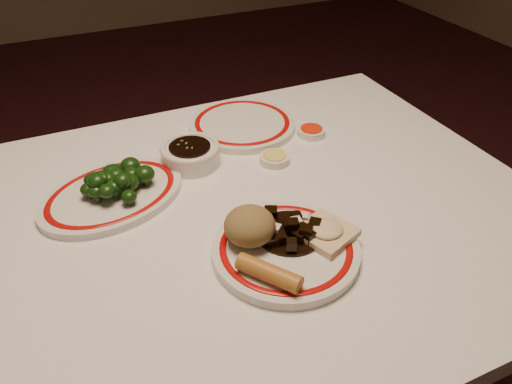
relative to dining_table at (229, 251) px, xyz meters
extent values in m
cube|color=white|center=(0.00, 0.00, 0.07)|extent=(1.20, 0.90, 0.04)
cylinder|color=black|center=(0.54, 0.39, -0.30)|extent=(0.06, 0.06, 0.71)
cylinder|color=silver|center=(0.05, -0.14, 0.10)|extent=(0.28, 0.28, 0.02)
torus|color=#A20B08|center=(0.05, -0.14, 0.11)|extent=(0.24, 0.24, 0.00)
ellipsoid|color=olive|center=(0.00, -0.10, 0.14)|extent=(0.09, 0.09, 0.06)
cylinder|color=#B4782C|center=(-0.01, -0.20, 0.12)|extent=(0.08, 0.10, 0.03)
cube|color=beige|center=(0.12, -0.14, 0.12)|extent=(0.11, 0.11, 0.01)
ellipsoid|color=beige|center=(0.12, -0.14, 0.13)|extent=(0.06, 0.06, 0.02)
cylinder|color=black|center=(0.07, -0.11, 0.11)|extent=(0.12, 0.12, 0.00)
cube|color=black|center=(0.04, -0.13, 0.12)|extent=(0.02, 0.02, 0.02)
cube|color=black|center=(0.04, -0.09, 0.12)|extent=(0.02, 0.02, 0.02)
cube|color=black|center=(0.05, -0.16, 0.13)|extent=(0.02, 0.02, 0.02)
cube|color=black|center=(0.07, -0.13, 0.12)|extent=(0.02, 0.02, 0.01)
cube|color=black|center=(0.04, -0.10, 0.12)|extent=(0.02, 0.02, 0.02)
cube|color=black|center=(0.11, -0.13, 0.13)|extent=(0.03, 0.03, 0.02)
cube|color=black|center=(0.09, -0.14, 0.13)|extent=(0.03, 0.03, 0.02)
cube|color=black|center=(0.09, -0.12, 0.12)|extent=(0.02, 0.02, 0.01)
cube|color=black|center=(0.05, -0.07, 0.13)|extent=(0.03, 0.03, 0.02)
cube|color=black|center=(0.07, -0.11, 0.13)|extent=(0.02, 0.02, 0.02)
cube|color=black|center=(0.07, -0.11, 0.12)|extent=(0.02, 0.02, 0.02)
cube|color=black|center=(0.07, -0.12, 0.13)|extent=(0.02, 0.02, 0.02)
cube|color=black|center=(0.07, -0.14, 0.12)|extent=(0.02, 0.02, 0.02)
cube|color=black|center=(0.09, -0.15, 0.12)|extent=(0.02, 0.02, 0.02)
cube|color=black|center=(0.03, -0.13, 0.12)|extent=(0.03, 0.03, 0.02)
cube|color=black|center=(0.03, -0.09, 0.13)|extent=(0.02, 0.02, 0.02)
cube|color=black|center=(0.09, -0.10, 0.13)|extent=(0.02, 0.02, 0.02)
cube|color=black|center=(0.07, -0.11, 0.12)|extent=(0.03, 0.03, 0.02)
cube|color=beige|center=(0.10, -0.10, 0.12)|extent=(0.02, 0.02, 0.01)
cube|color=beige|center=(0.08, -0.12, 0.13)|extent=(0.02, 0.02, 0.01)
cube|color=beige|center=(0.03, -0.12, 0.12)|extent=(0.02, 0.02, 0.01)
cube|color=beige|center=(0.04, -0.12, 0.13)|extent=(0.02, 0.02, 0.01)
cube|color=beige|center=(0.04, -0.08, 0.13)|extent=(0.02, 0.02, 0.01)
torus|color=#A20B08|center=(-0.18, 0.14, 0.11)|extent=(0.32, 0.32, 0.00)
cylinder|color=#23471C|center=(-0.12, 0.14, 0.11)|extent=(0.01, 0.01, 0.01)
ellipsoid|color=#13350D|center=(-0.12, 0.14, 0.13)|extent=(0.04, 0.04, 0.03)
cylinder|color=#23471C|center=(-0.19, 0.14, 0.11)|extent=(0.01, 0.01, 0.02)
ellipsoid|color=#13350D|center=(-0.19, 0.14, 0.13)|extent=(0.03, 0.03, 0.02)
cylinder|color=#23471C|center=(-0.14, 0.15, 0.11)|extent=(0.01, 0.01, 0.01)
ellipsoid|color=#13350D|center=(-0.14, 0.15, 0.13)|extent=(0.03, 0.03, 0.03)
cylinder|color=#23471C|center=(-0.17, 0.14, 0.11)|extent=(0.01, 0.01, 0.01)
ellipsoid|color=#13350D|center=(-0.17, 0.14, 0.13)|extent=(0.04, 0.04, 0.03)
cylinder|color=#23471C|center=(-0.15, 0.12, 0.11)|extent=(0.01, 0.01, 0.01)
ellipsoid|color=#13350D|center=(-0.15, 0.12, 0.13)|extent=(0.04, 0.04, 0.03)
cylinder|color=#23471C|center=(-0.12, 0.13, 0.11)|extent=(0.01, 0.01, 0.01)
ellipsoid|color=#13350D|center=(-0.12, 0.13, 0.13)|extent=(0.04, 0.04, 0.03)
cylinder|color=#23471C|center=(-0.21, 0.12, 0.11)|extent=(0.01, 0.01, 0.01)
ellipsoid|color=#13350D|center=(-0.21, 0.12, 0.13)|extent=(0.03, 0.03, 0.02)
cylinder|color=#23471C|center=(-0.17, 0.17, 0.11)|extent=(0.01, 0.01, 0.01)
ellipsoid|color=#13350D|center=(-0.17, 0.17, 0.13)|extent=(0.04, 0.04, 0.03)
cylinder|color=#23471C|center=(-0.16, 0.13, 0.11)|extent=(0.01, 0.01, 0.01)
ellipsoid|color=#13350D|center=(-0.16, 0.13, 0.13)|extent=(0.03, 0.03, 0.02)
cylinder|color=#23471C|center=(-0.18, 0.12, 0.11)|extent=(0.01, 0.01, 0.01)
ellipsoid|color=#13350D|center=(-0.18, 0.12, 0.13)|extent=(0.04, 0.04, 0.03)
cylinder|color=#23471C|center=(-0.14, 0.17, 0.11)|extent=(0.01, 0.01, 0.01)
ellipsoid|color=#13350D|center=(-0.14, 0.17, 0.13)|extent=(0.04, 0.04, 0.03)
cylinder|color=#23471C|center=(-0.19, 0.14, 0.11)|extent=(0.01, 0.01, 0.01)
ellipsoid|color=#13350D|center=(-0.19, 0.14, 0.13)|extent=(0.03, 0.03, 0.03)
cylinder|color=#23471C|center=(-0.14, 0.16, 0.11)|extent=(0.01, 0.01, 0.01)
ellipsoid|color=#13350D|center=(-0.14, 0.16, 0.13)|extent=(0.03, 0.03, 0.02)
cylinder|color=#23471C|center=(-0.16, 0.08, 0.11)|extent=(0.01, 0.01, 0.01)
ellipsoid|color=#13350D|center=(-0.16, 0.08, 0.12)|extent=(0.03, 0.03, 0.02)
cylinder|color=#23471C|center=(-0.15, 0.12, 0.11)|extent=(0.01, 0.01, 0.01)
ellipsoid|color=#13350D|center=(-0.15, 0.12, 0.13)|extent=(0.04, 0.04, 0.03)
cylinder|color=#23471C|center=(-0.20, 0.13, 0.11)|extent=(0.01, 0.01, 0.01)
ellipsoid|color=#13350D|center=(-0.20, 0.13, 0.13)|extent=(0.03, 0.03, 0.03)
cylinder|color=#23471C|center=(-0.17, 0.16, 0.11)|extent=(0.01, 0.01, 0.01)
ellipsoid|color=#13350D|center=(-0.17, 0.16, 0.13)|extent=(0.04, 0.04, 0.03)
cylinder|color=#23471C|center=(-0.19, 0.14, 0.11)|extent=(0.01, 0.01, 0.02)
ellipsoid|color=#13350D|center=(-0.19, 0.14, 0.13)|extent=(0.03, 0.03, 0.02)
cylinder|color=#23471C|center=(-0.22, 0.14, 0.11)|extent=(0.01, 0.01, 0.01)
ellipsoid|color=#13350D|center=(-0.22, 0.14, 0.13)|extent=(0.03, 0.03, 0.02)
ellipsoid|color=#13350D|center=(-0.17, 0.14, 0.14)|extent=(0.03, 0.03, 0.03)
ellipsoid|color=#13350D|center=(-0.16, 0.11, 0.14)|extent=(0.03, 0.03, 0.03)
ellipsoid|color=#13350D|center=(-0.19, 0.13, 0.14)|extent=(0.03, 0.03, 0.03)
ellipsoid|color=#13350D|center=(-0.21, 0.14, 0.14)|extent=(0.03, 0.03, 0.02)
ellipsoid|color=#13350D|center=(-0.20, 0.14, 0.14)|extent=(0.03, 0.03, 0.03)
ellipsoid|color=#13350D|center=(-0.21, 0.15, 0.14)|extent=(0.03, 0.03, 0.02)
ellipsoid|color=#13350D|center=(-0.20, 0.10, 0.14)|extent=(0.03, 0.03, 0.03)
ellipsoid|color=#13350D|center=(-0.19, 0.13, 0.14)|extent=(0.03, 0.03, 0.02)
ellipsoid|color=#13350D|center=(-0.21, 0.13, 0.14)|extent=(0.03, 0.03, 0.03)
cylinder|color=silver|center=(-0.01, 0.20, 0.11)|extent=(0.12, 0.12, 0.04)
cylinder|color=black|center=(-0.01, 0.20, 0.13)|extent=(0.09, 0.09, 0.00)
cylinder|color=silver|center=(0.29, 0.19, 0.10)|extent=(0.06, 0.06, 0.02)
cylinder|color=red|center=(0.29, 0.19, 0.11)|extent=(0.05, 0.05, 0.00)
cylinder|color=silver|center=(0.16, 0.13, 0.10)|extent=(0.06, 0.06, 0.02)
cylinder|color=#E0D55C|center=(0.16, 0.13, 0.11)|extent=(0.05, 0.05, 0.00)
cylinder|color=silver|center=(0.15, 0.29, 0.10)|extent=(0.31, 0.31, 0.02)
torus|color=#A20B08|center=(0.15, 0.29, 0.11)|extent=(0.27, 0.27, 0.00)
camera|label=1|loc=(-0.25, -0.68, 0.67)|focal=35.00mm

